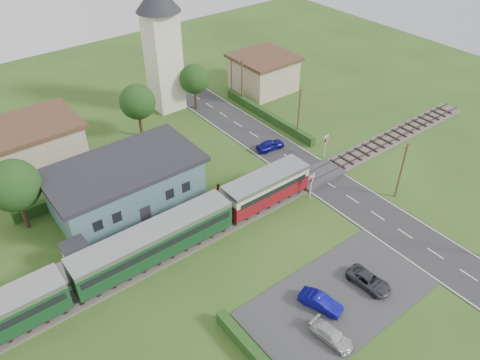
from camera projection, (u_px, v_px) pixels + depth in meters
ground at (263, 219)px, 49.28m from camera, size 120.00×120.00×0.00m
railway_track at (252, 209)px, 50.48m from camera, size 76.00×3.20×0.49m
road at (330, 184)px, 54.16m from camera, size 6.00×70.00×0.05m
car_park at (338, 298)px, 40.91m from camera, size 17.00×9.00×0.08m
crossing_deck at (317, 175)px, 55.31m from camera, size 6.20×3.40×0.45m
platform at (155, 231)px, 47.55m from camera, size 30.00×3.00×0.45m
equipment_hut at (77, 255)px, 42.72m from camera, size 2.30×2.30×2.55m
station_building at (126, 184)px, 49.75m from camera, size 16.00×9.00×5.30m
train at (123, 257)px, 41.98m from camera, size 43.20×2.90×3.40m
church_tower at (161, 39)px, 63.37m from camera, size 6.00×6.00×17.60m
house_west at (35, 143)px, 56.13m from camera, size 10.80×8.80×5.50m
house_east at (263, 72)px, 72.62m from camera, size 8.80×8.80×5.50m
hedge_carpark at (254, 354)px, 35.92m from camera, size 0.80×9.00×1.20m
hedge_roadside at (268, 116)px, 66.02m from camera, size 0.80×18.00×1.20m
hedge_station at (111, 180)px, 53.83m from camera, size 22.00×0.80×1.30m
tree_a at (14, 185)px, 45.15m from camera, size 5.20×5.20×8.00m
tree_b at (137, 102)px, 59.89m from camera, size 4.60×4.60×7.34m
tree_c at (194, 79)px, 66.27m from camera, size 4.20×4.20×6.78m
utility_pole_b at (401, 170)px, 50.25m from camera, size 1.40×0.22×7.00m
utility_pole_c at (299, 113)px, 60.40m from camera, size 1.40×0.22×7.00m
utility_pole_d at (242, 82)px, 68.02m from camera, size 1.40×0.22×7.00m
crossing_signal_near at (311, 183)px, 50.87m from camera, size 0.84×0.28×3.28m
crossing_signal_far at (326, 143)px, 57.44m from camera, size 0.84×0.28×3.28m
streetlamp_east at (231, 71)px, 72.42m from camera, size 0.30×0.30×5.15m
car_on_road at (270, 145)px, 59.75m from camera, size 3.87×1.88×1.27m
car_park_blue at (321, 302)px, 39.76m from camera, size 2.48×4.03×1.25m
car_park_silver at (332, 335)px, 37.22m from camera, size 1.98×3.89×1.08m
car_park_dark at (369, 281)px, 41.72m from camera, size 2.23×4.27×1.15m
pedestrian_near at (218, 191)px, 50.93m from camera, size 0.79×0.65×1.88m
pedestrian_far at (118, 242)px, 44.65m from camera, size 0.87×1.01×1.82m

